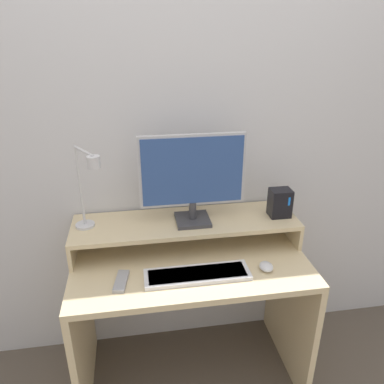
{
  "coord_description": "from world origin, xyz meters",
  "views": [
    {
      "loc": [
        -0.23,
        -1.18,
        1.75
      ],
      "look_at": [
        0.01,
        0.33,
        1.07
      ],
      "focal_mm": 35.0,
      "sensor_mm": 36.0,
      "label": 1
    }
  ],
  "objects_px": {
    "desk_lamp": "(88,187)",
    "remote_control": "(121,281)",
    "monitor": "(193,176)",
    "router_dock": "(280,203)",
    "keyboard": "(197,274)",
    "mouse": "(266,267)"
  },
  "relations": [
    {
      "from": "desk_lamp",
      "to": "keyboard",
      "type": "xyz_separation_m",
      "value": [
        0.45,
        -0.22,
        -0.36
      ]
    },
    {
      "from": "keyboard",
      "to": "monitor",
      "type": "bearing_deg",
      "value": 85.35
    },
    {
      "from": "keyboard",
      "to": "remote_control",
      "type": "xyz_separation_m",
      "value": [
        -0.33,
        0.01,
        -0.0
      ]
    },
    {
      "from": "router_dock",
      "to": "mouse",
      "type": "relative_size",
      "value": 1.88
    },
    {
      "from": "monitor",
      "to": "desk_lamp",
      "type": "relative_size",
      "value": 1.23
    },
    {
      "from": "router_dock",
      "to": "remote_control",
      "type": "relative_size",
      "value": 0.95
    },
    {
      "from": "router_dock",
      "to": "keyboard",
      "type": "xyz_separation_m",
      "value": [
        -0.46,
        -0.25,
        -0.2
      ]
    },
    {
      "from": "router_dock",
      "to": "keyboard",
      "type": "bearing_deg",
      "value": -151.63
    },
    {
      "from": "mouse",
      "to": "remote_control",
      "type": "distance_m",
      "value": 0.65
    },
    {
      "from": "desk_lamp",
      "to": "remote_control",
      "type": "distance_m",
      "value": 0.44
    },
    {
      "from": "router_dock",
      "to": "mouse",
      "type": "bearing_deg",
      "value": -119.9
    },
    {
      "from": "desk_lamp",
      "to": "remote_control",
      "type": "bearing_deg",
      "value": -60.56
    },
    {
      "from": "keyboard",
      "to": "mouse",
      "type": "relative_size",
      "value": 6.19
    },
    {
      "from": "monitor",
      "to": "router_dock",
      "type": "bearing_deg",
      "value": -1.29
    },
    {
      "from": "desk_lamp",
      "to": "mouse",
      "type": "xyz_separation_m",
      "value": [
        0.77,
        -0.22,
        -0.35
      ]
    },
    {
      "from": "monitor",
      "to": "mouse",
      "type": "bearing_deg",
      "value": -41.32
    },
    {
      "from": "keyboard",
      "to": "mouse",
      "type": "distance_m",
      "value": 0.32
    },
    {
      "from": "monitor",
      "to": "mouse",
      "type": "xyz_separation_m",
      "value": [
        0.3,
        -0.26,
        -0.36
      ]
    },
    {
      "from": "monitor",
      "to": "mouse",
      "type": "height_order",
      "value": "monitor"
    },
    {
      "from": "desk_lamp",
      "to": "router_dock",
      "type": "relative_size",
      "value": 2.82
    },
    {
      "from": "router_dock",
      "to": "mouse",
      "type": "distance_m",
      "value": 0.35
    },
    {
      "from": "mouse",
      "to": "router_dock",
      "type": "bearing_deg",
      "value": 60.1
    }
  ]
}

